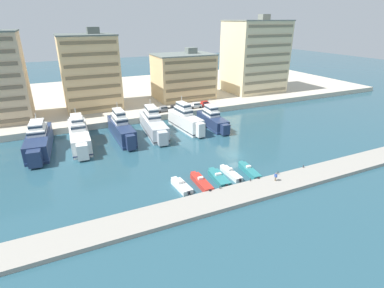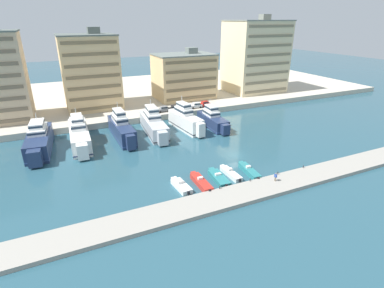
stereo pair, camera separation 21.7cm
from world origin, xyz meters
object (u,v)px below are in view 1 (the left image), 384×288
Objects in this scene: car_grey_far_left at (163,109)px; car_white_center_left at (196,105)px; yacht_navy_mid_left at (121,128)px; motorboat_red_left at (201,182)px; car_black_left at (174,108)px; yacht_white_center at (185,120)px; motorboat_teal_center at (249,171)px; car_black_mid_left at (184,106)px; yacht_white_left at (79,134)px; yacht_navy_far_left at (39,141)px; yacht_navy_center_right at (212,120)px; motorboat_white_center_left at (231,173)px; yacht_silver_center_left at (153,124)px; car_red_center at (204,104)px; pedestrian_near_edge at (276,176)px; motorboat_white_far_left at (181,186)px; motorboat_teal_mid_left at (219,178)px.

car_grey_far_left is 11.19m from car_white_center_left.
yacht_navy_mid_left is 4.66× the size of car_white_center_left.
car_black_left reaches higher than motorboat_red_left.
yacht_white_center reaches higher than motorboat_teal_center.
car_grey_far_left is at bearing 171.69° from car_black_left.
motorboat_teal_center is 1.86× the size of car_black_mid_left.
yacht_white_left is 5.22× the size of car_black_mid_left.
motorboat_teal_center is 1.89× the size of car_white_center_left.
yacht_navy_center_right is at bearing -2.94° from yacht_navy_far_left.
motorboat_white_center_left is (6.98, 0.81, -0.06)m from motorboat_red_left.
yacht_white_left reaches higher than car_black_left.
yacht_silver_center_left reaches higher than car_white_center_left.
car_red_center is at bearing 69.78° from motorboat_white_center_left.
motorboat_white_center_left is at bearing 169.08° from motorboat_teal_center.
motorboat_teal_center is at bearing -95.79° from car_black_mid_left.
yacht_navy_center_right reaches higher than pedestrian_near_edge.
car_white_center_left is (18.44, 11.99, 0.15)m from yacht_silver_center_left.
yacht_white_left reaches higher than motorboat_white_far_left.
car_red_center is (26.36, 42.41, 2.29)m from motorboat_white_far_left.
motorboat_white_far_left is 49.99m from car_red_center.
car_grey_far_left is 0.98× the size of car_red_center.
car_black_left is 0.98× the size of car_red_center.
yacht_white_left reaches higher than car_red_center.
yacht_navy_far_left is 1.08× the size of yacht_navy_mid_left.
yacht_navy_far_left reaches higher than car_black_mid_left.
pedestrian_near_edge is at bearing -85.15° from yacht_white_center.
car_black_left is at bearing 74.93° from motorboat_red_left.
yacht_silver_center_left reaches higher than car_red_center.
yacht_silver_center_left is 2.68× the size of motorboat_teal_center.
motorboat_teal_mid_left is 3.09m from motorboat_white_center_left.
car_grey_far_left is at bearing 59.56° from yacht_silver_center_left.
yacht_navy_center_right is at bearing -66.47° from car_black_left.
car_red_center is at bearing 29.68° from yacht_silver_center_left.
motorboat_teal_center is (29.39, -30.54, -2.03)m from yacht_white_left.
yacht_navy_mid_left reaches higher than pedestrian_near_edge.
yacht_white_left is 39.27m from motorboat_white_center_left.
yacht_white_left is 5.25× the size of car_grey_far_left.
yacht_navy_far_left is 1.29× the size of yacht_navy_center_right.
yacht_navy_center_right is at bearing -56.61° from car_grey_far_left.
motorboat_white_far_left is 0.92× the size of motorboat_white_center_left.
car_black_left is 1.00× the size of car_white_center_left.
motorboat_red_left reaches higher than motorboat_teal_mid_left.
motorboat_red_left is (8.16, -30.15, -2.20)m from yacht_navy_mid_left.
car_black_mid_left is at bearing 16.12° from yacht_navy_far_left.
yacht_white_center reaches higher than yacht_navy_center_right.
yacht_white_center is at bearing -81.89° from car_grey_far_left.
yacht_navy_mid_left is at bearing -151.71° from car_black_mid_left.
car_black_left is (0.52, 42.22, 2.20)m from motorboat_teal_center.
yacht_navy_far_left is at bearing 136.29° from motorboat_teal_mid_left.
car_grey_far_left is (35.39, 12.43, 0.22)m from yacht_navy_far_left.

